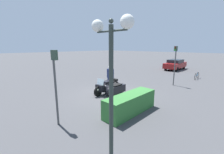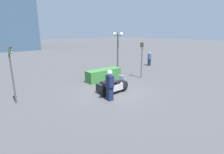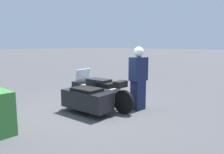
{
  "view_description": "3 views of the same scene",
  "coord_description": "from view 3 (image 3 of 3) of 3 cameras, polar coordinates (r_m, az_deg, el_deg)",
  "views": [
    {
      "loc": [
        7.22,
        7.03,
        3.31
      ],
      "look_at": [
        -0.3,
        -0.2,
        1.16
      ],
      "focal_mm": 24.0,
      "sensor_mm": 36.0,
      "label": 1
    },
    {
      "loc": [
        -7.32,
        -8.77,
        4.13
      ],
      "look_at": [
        -0.49,
        -0.66,
        1.32
      ],
      "focal_mm": 28.0,
      "sensor_mm": 36.0,
      "label": 2
    },
    {
      "loc": [
        -4.65,
        4.35,
        1.96
      ],
      "look_at": [
        0.15,
        -1.08,
        0.87
      ],
      "focal_mm": 35.0,
      "sensor_mm": 36.0,
      "label": 3
    }
  ],
  "objects": [
    {
      "name": "ground_plane",
      "position": [
        6.66,
        -5.28,
        -8.6
      ],
      "size": [
        160.0,
        160.0,
        0.0
      ],
      "primitive_type": "plane",
      "color": "#424244"
    },
    {
      "name": "police_motorcycle",
      "position": [
        6.55,
        -5.65,
        -4.6
      ],
      "size": [
        2.56,
        1.27,
        1.17
      ],
      "rotation": [
        0.0,
        0.0,
        0.05
      ],
      "color": "black",
      "rests_on": "ground"
    },
    {
      "name": "officer_rider",
      "position": [
        6.57,
        6.88,
        0.08
      ],
      "size": [
        0.4,
        0.56,
        1.89
      ],
      "rotation": [
        0.0,
        0.0,
        -0.18
      ],
      "color": "#192347",
      "rests_on": "ground"
    }
  ]
}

